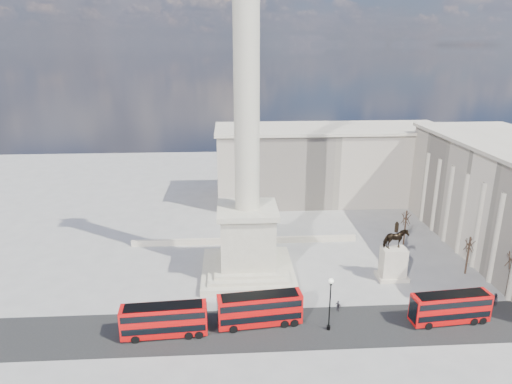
{
  "coord_description": "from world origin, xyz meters",
  "views": [
    {
      "loc": [
        -2.61,
        -58.68,
        33.79
      ],
      "look_at": [
        1.08,
        1.5,
        14.32
      ],
      "focal_mm": 32.0,
      "sensor_mm": 36.0,
      "label": 1
    }
  ],
  "objects_px": {
    "red_bus_c": "(451,308)",
    "pedestrian_standing": "(495,300)",
    "victorian_lamp": "(330,300)",
    "equestrian_statue": "(393,259)",
    "pedestrian_crossing": "(338,306)",
    "nelsons_column": "(247,194)",
    "pedestrian_walking": "(425,298)",
    "red_bus_a": "(165,320)",
    "red_bus_b": "(260,309)"
  },
  "relations": [
    {
      "from": "nelsons_column",
      "to": "pedestrian_walking",
      "type": "height_order",
      "value": "nelsons_column"
    },
    {
      "from": "pedestrian_crossing",
      "to": "pedestrian_standing",
      "type": "bearing_deg",
      "value": -129.55
    },
    {
      "from": "nelsons_column",
      "to": "red_bus_a",
      "type": "distance_m",
      "value": 21.72
    },
    {
      "from": "red_bus_b",
      "to": "equestrian_statue",
      "type": "distance_m",
      "value": 23.48
    },
    {
      "from": "red_bus_b",
      "to": "pedestrian_walking",
      "type": "bearing_deg",
      "value": 3.01
    },
    {
      "from": "red_bus_c",
      "to": "nelsons_column",
      "type": "bearing_deg",
      "value": 144.08
    },
    {
      "from": "victorian_lamp",
      "to": "pedestrian_crossing",
      "type": "relative_size",
      "value": 4.59
    },
    {
      "from": "equestrian_statue",
      "to": "red_bus_c",
      "type": "bearing_deg",
      "value": -74.25
    },
    {
      "from": "red_bus_a",
      "to": "pedestrian_walking",
      "type": "xyz_separation_m",
      "value": [
        34.66,
        5.33,
        -1.4
      ]
    },
    {
      "from": "red_bus_b",
      "to": "red_bus_a",
      "type": "bearing_deg",
      "value": -178.52
    },
    {
      "from": "nelsons_column",
      "to": "victorian_lamp",
      "type": "height_order",
      "value": "nelsons_column"
    },
    {
      "from": "red_bus_c",
      "to": "pedestrian_standing",
      "type": "height_order",
      "value": "red_bus_c"
    },
    {
      "from": "red_bus_b",
      "to": "equestrian_statue",
      "type": "bearing_deg",
      "value": 21.31
    },
    {
      "from": "pedestrian_standing",
      "to": "pedestrian_crossing",
      "type": "bearing_deg",
      "value": -43.03
    },
    {
      "from": "red_bus_a",
      "to": "pedestrian_crossing",
      "type": "distance_m",
      "value": 22.64
    },
    {
      "from": "equestrian_statue",
      "to": "victorian_lamp",
      "type": "bearing_deg",
      "value": -134.92
    },
    {
      "from": "victorian_lamp",
      "to": "pedestrian_crossing",
      "type": "bearing_deg",
      "value": 62.09
    },
    {
      "from": "red_bus_b",
      "to": "pedestrian_walking",
      "type": "xyz_separation_m",
      "value": [
        22.99,
        3.75,
        -1.46
      ]
    },
    {
      "from": "red_bus_a",
      "to": "pedestrian_walking",
      "type": "distance_m",
      "value": 35.1
    },
    {
      "from": "nelsons_column",
      "to": "pedestrian_walking",
      "type": "relative_size",
      "value": 31.68
    },
    {
      "from": "red_bus_b",
      "to": "pedestrian_crossing",
      "type": "distance_m",
      "value": 10.94
    },
    {
      "from": "victorian_lamp",
      "to": "equestrian_statue",
      "type": "relative_size",
      "value": 0.77
    },
    {
      "from": "pedestrian_walking",
      "to": "pedestrian_crossing",
      "type": "bearing_deg",
      "value": -169.05
    },
    {
      "from": "pedestrian_standing",
      "to": "victorian_lamp",
      "type": "bearing_deg",
      "value": -33.36
    },
    {
      "from": "equestrian_statue",
      "to": "pedestrian_standing",
      "type": "height_order",
      "value": "equestrian_statue"
    },
    {
      "from": "pedestrian_crossing",
      "to": "equestrian_statue",
      "type": "bearing_deg",
      "value": -90.27
    },
    {
      "from": "red_bus_c",
      "to": "equestrian_statue",
      "type": "distance_m",
      "value": 12.29
    },
    {
      "from": "pedestrian_walking",
      "to": "equestrian_statue",
      "type": "bearing_deg",
      "value": 112.22
    },
    {
      "from": "pedestrian_walking",
      "to": "pedestrian_crossing",
      "type": "height_order",
      "value": "pedestrian_walking"
    },
    {
      "from": "red_bus_c",
      "to": "pedestrian_standing",
      "type": "xyz_separation_m",
      "value": [
        7.96,
        3.4,
        -1.22
      ]
    },
    {
      "from": "equestrian_statue",
      "to": "red_bus_a",
      "type": "bearing_deg",
      "value": -159.05
    },
    {
      "from": "red_bus_b",
      "to": "pedestrian_walking",
      "type": "relative_size",
      "value": 6.85
    },
    {
      "from": "red_bus_c",
      "to": "victorian_lamp",
      "type": "bearing_deg",
      "value": 177.09
    },
    {
      "from": "red_bus_a",
      "to": "pedestrian_walking",
      "type": "bearing_deg",
      "value": 5.17
    },
    {
      "from": "nelsons_column",
      "to": "victorian_lamp",
      "type": "relative_size",
      "value": 7.02
    },
    {
      "from": "red_bus_c",
      "to": "pedestrian_crossing",
      "type": "height_order",
      "value": "red_bus_c"
    },
    {
      "from": "equestrian_statue",
      "to": "pedestrian_standing",
      "type": "relative_size",
      "value": 5.0
    },
    {
      "from": "victorian_lamp",
      "to": "equestrian_statue",
      "type": "distance_m",
      "value": 17.56
    },
    {
      "from": "equestrian_statue",
      "to": "pedestrian_walking",
      "type": "relative_size",
      "value": 5.87
    },
    {
      "from": "nelsons_column",
      "to": "equestrian_statue",
      "type": "distance_m",
      "value": 24.02
    },
    {
      "from": "red_bus_a",
      "to": "red_bus_b",
      "type": "height_order",
      "value": "red_bus_b"
    },
    {
      "from": "equestrian_statue",
      "to": "pedestrian_crossing",
      "type": "distance_m",
      "value": 13.46
    },
    {
      "from": "red_bus_a",
      "to": "pedestrian_crossing",
      "type": "xyz_separation_m",
      "value": [
        22.23,
        4.06,
        -1.41
      ]
    },
    {
      "from": "red_bus_a",
      "to": "pedestrian_crossing",
      "type": "relative_size",
      "value": 6.73
    },
    {
      "from": "red_bus_c",
      "to": "equestrian_statue",
      "type": "height_order",
      "value": "equestrian_statue"
    },
    {
      "from": "red_bus_b",
      "to": "pedestrian_crossing",
      "type": "height_order",
      "value": "red_bus_b"
    },
    {
      "from": "nelsons_column",
      "to": "victorian_lamp",
      "type": "xyz_separation_m",
      "value": [
        9.39,
        -15.54,
        -8.74
      ]
    },
    {
      "from": "pedestrian_standing",
      "to": "pedestrian_crossing",
      "type": "xyz_separation_m",
      "value": [
        -21.52,
        0.0,
        -0.15
      ]
    },
    {
      "from": "pedestrian_walking",
      "to": "pedestrian_standing",
      "type": "distance_m",
      "value": 9.18
    },
    {
      "from": "nelsons_column",
      "to": "pedestrian_standing",
      "type": "relative_size",
      "value": 26.95
    }
  ]
}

